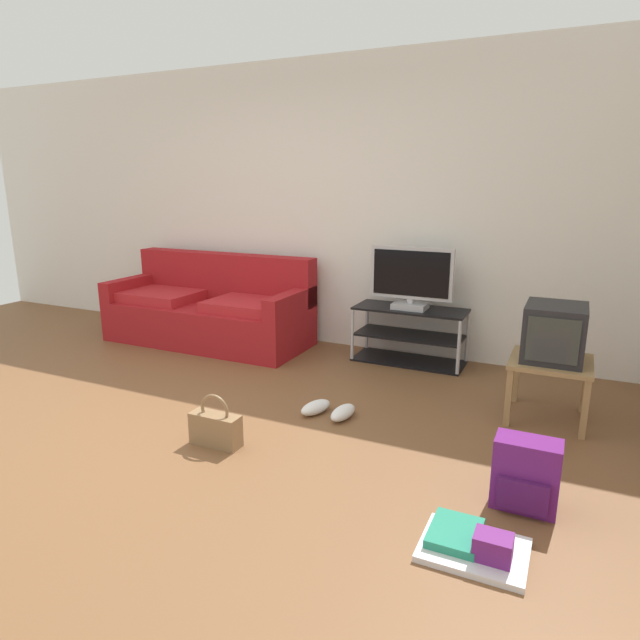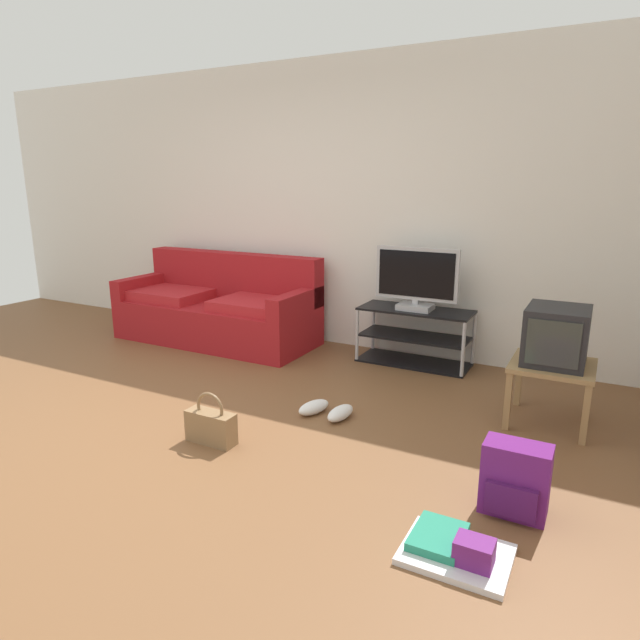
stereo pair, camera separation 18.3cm
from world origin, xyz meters
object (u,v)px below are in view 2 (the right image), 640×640
(crt_tv, at_px, (556,335))
(tv_stand, at_px, (415,336))
(floor_tray, at_px, (455,549))
(couch, at_px, (219,309))
(sneakers_pair, at_px, (327,410))
(side_table, at_px, (552,373))
(backpack, at_px, (515,480))
(handbag, at_px, (211,426))
(flat_tv, at_px, (416,279))

(crt_tv, bearing_deg, tv_stand, 147.48)
(crt_tv, bearing_deg, floor_tray, -96.76)
(couch, relative_size, sneakers_pair, 5.40)
(couch, bearing_deg, side_table, -10.03)
(backpack, relative_size, handbag, 1.09)
(tv_stand, height_order, handbag, tv_stand)
(flat_tv, distance_m, floor_tray, 2.71)
(side_table, xyz_separation_m, floor_tray, (-0.20, -1.65, -0.32))
(floor_tray, bearing_deg, crt_tv, 83.24)
(tv_stand, distance_m, floor_tray, 2.64)
(crt_tv, relative_size, backpack, 1.20)
(sneakers_pair, relative_size, floor_tray, 0.83)
(crt_tv, bearing_deg, couch, 170.25)
(backpack, relative_size, sneakers_pair, 0.96)
(tv_stand, xyz_separation_m, crt_tv, (1.20, -0.77, 0.36))
(flat_tv, bearing_deg, side_table, -32.31)
(sneakers_pair, bearing_deg, tv_stand, 83.33)
(side_table, height_order, handbag, side_table)
(tv_stand, height_order, floor_tray, tv_stand)
(tv_stand, xyz_separation_m, floor_tray, (1.00, -2.43, -0.21))
(side_table, distance_m, handbag, 2.25)
(flat_tv, xyz_separation_m, backpack, (1.17, -1.94, -0.59))
(tv_stand, bearing_deg, side_table, -33.07)
(flat_tv, bearing_deg, crt_tv, -31.76)
(sneakers_pair, bearing_deg, backpack, -23.51)
(couch, xyz_separation_m, sneakers_pair, (1.85, -1.17, -0.27))
(flat_tv, xyz_separation_m, crt_tv, (1.20, -0.74, -0.15))
(crt_tv, bearing_deg, backpack, -91.54)
(tv_stand, relative_size, backpack, 2.71)
(side_table, height_order, backpack, side_table)
(tv_stand, bearing_deg, crt_tv, -32.52)
(floor_tray, bearing_deg, backpack, 70.47)
(crt_tv, xyz_separation_m, floor_tray, (-0.20, -1.66, -0.57))
(tv_stand, distance_m, handbag, 2.17)
(tv_stand, height_order, flat_tv, flat_tv)
(couch, xyz_separation_m, floor_tray, (3.01, -2.22, -0.28))
(handbag, height_order, sneakers_pair, handbag)
(flat_tv, distance_m, sneakers_pair, 1.55)
(crt_tv, xyz_separation_m, sneakers_pair, (-1.36, -0.62, -0.57))
(crt_tv, xyz_separation_m, handbag, (-1.82, -1.31, -0.50))
(handbag, xyz_separation_m, sneakers_pair, (0.46, 0.69, -0.07))
(handbag, bearing_deg, flat_tv, 73.19)
(tv_stand, bearing_deg, couch, -173.92)
(backpack, distance_m, handbag, 1.79)
(couch, distance_m, tv_stand, 2.02)
(backpack, bearing_deg, handbag, -179.58)
(crt_tv, relative_size, handbag, 1.31)
(couch, bearing_deg, floor_tray, -36.34)
(backpack, xyz_separation_m, sneakers_pair, (-1.33, 0.58, -0.13))
(flat_tv, distance_m, handbag, 2.24)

